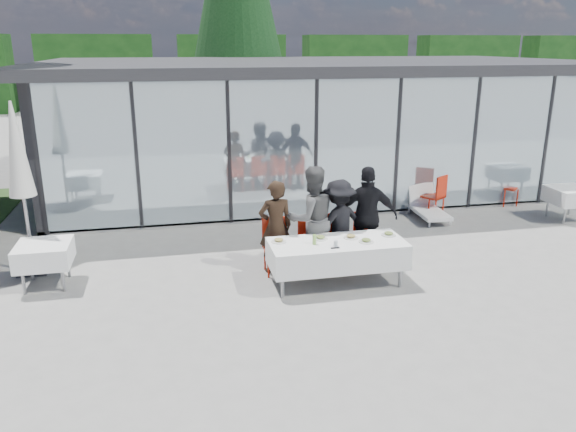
% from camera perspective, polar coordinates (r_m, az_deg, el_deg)
% --- Properties ---
extents(ground, '(90.00, 90.00, 0.00)m').
position_cam_1_polar(ground, '(9.16, 2.96, -8.03)').
color(ground, gray).
rests_on(ground, ground).
extents(pavilion, '(14.80, 8.80, 3.44)m').
position_cam_1_polar(pavilion, '(16.78, 2.42, 11.16)').
color(pavilion, gray).
rests_on(pavilion, ground).
extents(treeline, '(62.50, 2.00, 4.40)m').
position_cam_1_polar(treeline, '(36.03, -12.26, 14.08)').
color(treeline, black).
rests_on(treeline, ground).
extents(dining_table, '(2.26, 0.96, 0.75)m').
position_cam_1_polar(dining_table, '(9.40, 4.99, -3.83)').
color(dining_table, white).
rests_on(dining_table, ground).
extents(diner_a, '(0.65, 0.65, 1.66)m').
position_cam_1_polar(diner_a, '(9.78, -1.27, -1.11)').
color(diner_a, black).
rests_on(diner_a, ground).
extents(diner_chair_a, '(0.44, 0.44, 0.97)m').
position_cam_1_polar(diner_chair_a, '(9.88, -1.26, -2.71)').
color(diner_chair_a, red).
rests_on(diner_chair_a, ground).
extents(diner_b, '(1.05, 1.05, 1.88)m').
position_cam_1_polar(diner_b, '(9.88, 2.41, -0.25)').
color(diner_b, '#545454').
rests_on(diner_b, ground).
extents(diner_chair_b, '(0.44, 0.44, 0.97)m').
position_cam_1_polar(diner_chair_b, '(10.01, 2.38, -2.45)').
color(diner_chair_b, red).
rests_on(diner_chair_b, ground).
extents(diner_c, '(1.33, 1.33, 1.61)m').
position_cam_1_polar(diner_c, '(10.05, 5.16, -0.80)').
color(diner_c, black).
rests_on(diner_c, ground).
extents(diner_chair_c, '(0.44, 0.44, 0.97)m').
position_cam_1_polar(diner_chair_c, '(10.14, 5.11, -2.24)').
color(diner_chair_c, red).
rests_on(diner_chair_c, ground).
extents(diner_d, '(1.31, 1.31, 1.82)m').
position_cam_1_polar(diner_d, '(10.19, 8.08, -0.03)').
color(diner_d, black).
rests_on(diner_d, ground).
extents(diner_chair_d, '(0.44, 0.44, 0.97)m').
position_cam_1_polar(diner_chair_d, '(10.31, 7.99, -2.01)').
color(diner_chair_d, red).
rests_on(diner_chair_d, ground).
extents(plate_a, '(0.25, 0.25, 0.07)m').
position_cam_1_polar(plate_a, '(9.27, -0.94, -2.51)').
color(plate_a, silver).
rests_on(plate_a, dining_table).
extents(plate_b, '(0.25, 0.25, 0.07)m').
position_cam_1_polar(plate_b, '(9.42, 3.32, -2.21)').
color(plate_b, silver).
rests_on(plate_b, dining_table).
extents(plate_c, '(0.25, 0.25, 0.07)m').
position_cam_1_polar(plate_c, '(9.51, 6.42, -2.09)').
color(plate_c, silver).
rests_on(plate_c, dining_table).
extents(plate_d, '(0.25, 0.25, 0.07)m').
position_cam_1_polar(plate_d, '(9.74, 10.19, -1.80)').
color(plate_d, silver).
rests_on(plate_d, dining_table).
extents(plate_extra, '(0.25, 0.25, 0.07)m').
position_cam_1_polar(plate_extra, '(9.35, 7.94, -2.50)').
color(plate_extra, silver).
rests_on(plate_extra, dining_table).
extents(juice_bottle, '(0.06, 0.06, 0.16)m').
position_cam_1_polar(juice_bottle, '(9.15, 2.70, -2.41)').
color(juice_bottle, '#87BD4E').
rests_on(juice_bottle, dining_table).
extents(drinking_glasses, '(0.07, 0.07, 0.10)m').
position_cam_1_polar(drinking_glasses, '(9.09, 4.88, -2.81)').
color(drinking_glasses, silver).
rests_on(drinking_glasses, dining_table).
extents(folded_eyeglasses, '(0.14, 0.03, 0.01)m').
position_cam_1_polar(folded_eyeglasses, '(9.02, 4.81, -3.25)').
color(folded_eyeglasses, black).
rests_on(folded_eyeglasses, dining_table).
extents(spare_table_left, '(0.86, 0.86, 0.74)m').
position_cam_1_polar(spare_table_left, '(10.12, -23.53, -3.61)').
color(spare_table_left, white).
rests_on(spare_table_left, ground).
extents(spare_table_right, '(0.86, 0.86, 0.74)m').
position_cam_1_polar(spare_table_right, '(14.35, 26.68, 1.84)').
color(spare_table_right, white).
rests_on(spare_table_right, ground).
extents(spare_chair_a, '(0.62, 0.62, 0.97)m').
position_cam_1_polar(spare_chair_a, '(15.05, 21.13, 3.10)').
color(spare_chair_a, red).
rests_on(spare_chair_a, ground).
extents(spare_chair_b, '(0.61, 0.61, 0.97)m').
position_cam_1_polar(spare_chair_b, '(13.54, 14.88, 2.22)').
color(spare_chair_b, red).
rests_on(spare_chair_b, ground).
extents(market_umbrella, '(0.50, 0.50, 3.00)m').
position_cam_1_polar(market_umbrella, '(10.47, -25.70, 5.00)').
color(market_umbrella, black).
rests_on(market_umbrella, ground).
extents(lounger, '(0.68, 1.36, 0.72)m').
position_cam_1_polar(lounger, '(13.43, 13.92, 0.93)').
color(lounger, white).
rests_on(lounger, ground).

